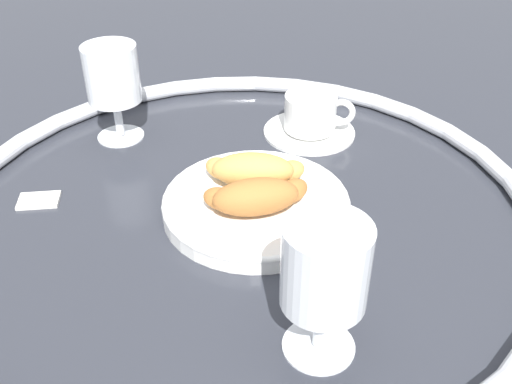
# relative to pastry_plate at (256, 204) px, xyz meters

# --- Properties ---
(ground_plane) EXTENTS (2.20, 2.20, 0.00)m
(ground_plane) POSITION_rel_pastry_plate_xyz_m (-0.02, 0.01, -0.01)
(ground_plane) COLOR #2D3038
(table_chrome_rim) EXTENTS (0.72, 0.72, 0.02)m
(table_chrome_rim) POSITION_rel_pastry_plate_xyz_m (-0.02, 0.01, -0.00)
(table_chrome_rim) COLOR silver
(table_chrome_rim) RESTS_ON ground_plane
(pastry_plate) EXTENTS (0.23, 0.23, 0.02)m
(pastry_plate) POSITION_rel_pastry_plate_xyz_m (0.00, 0.00, 0.00)
(pastry_plate) COLOR white
(pastry_plate) RESTS_ON ground_plane
(croissant_large) EXTENTS (0.13, 0.09, 0.04)m
(croissant_large) POSITION_rel_pastry_plate_xyz_m (-0.01, -0.02, 0.03)
(croissant_large) COLOR #AD6B33
(croissant_large) RESTS_ON pastry_plate
(croissant_small) EXTENTS (0.12, 0.11, 0.04)m
(croissant_small) POSITION_rel_pastry_plate_xyz_m (0.01, 0.03, 0.03)
(croissant_small) COLOR #D6994C
(croissant_small) RESTS_ON pastry_plate
(coffee_cup_near) EXTENTS (0.14, 0.14, 0.06)m
(coffee_cup_near) POSITION_rel_pastry_plate_xyz_m (0.17, 0.13, 0.01)
(coffee_cup_near) COLOR white
(coffee_cup_near) RESTS_ON ground_plane
(juice_glass_left) EXTENTS (0.08, 0.08, 0.14)m
(juice_glass_left) POSITION_rel_pastry_plate_xyz_m (-0.06, -0.21, 0.08)
(juice_glass_left) COLOR white
(juice_glass_left) RESTS_ON ground_plane
(juice_glass_right) EXTENTS (0.08, 0.08, 0.14)m
(juice_glass_right) POSITION_rel_pastry_plate_xyz_m (-0.08, 0.26, 0.08)
(juice_glass_right) COLOR white
(juice_glass_right) RESTS_ON ground_plane
(sugar_packet) EXTENTS (0.06, 0.05, 0.01)m
(sugar_packet) POSITION_rel_pastry_plate_xyz_m (-0.22, 0.16, -0.01)
(sugar_packet) COLOR white
(sugar_packet) RESTS_ON ground_plane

